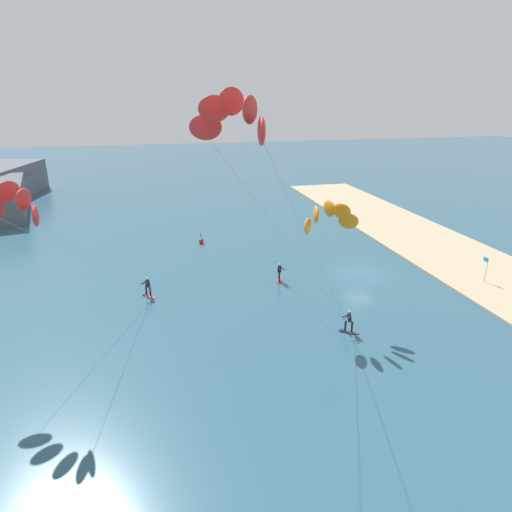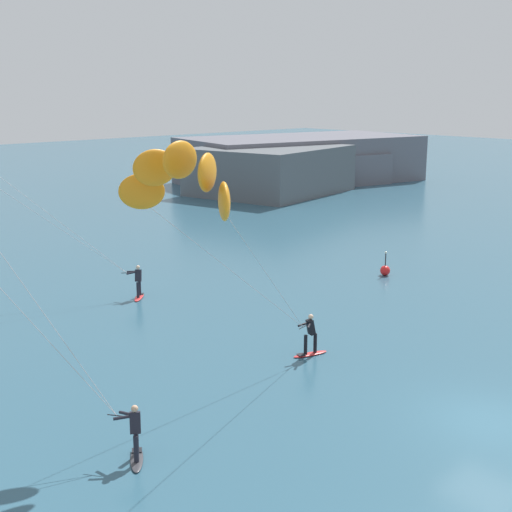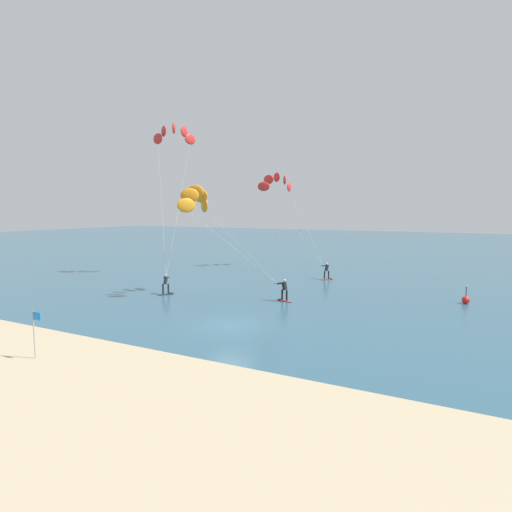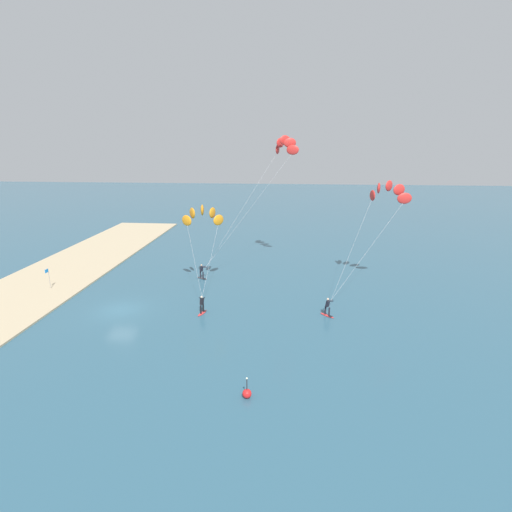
# 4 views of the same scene
# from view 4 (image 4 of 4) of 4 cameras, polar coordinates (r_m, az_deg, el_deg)

# --- Properties ---
(ground_plane) EXTENTS (240.00, 240.00, 0.00)m
(ground_plane) POSITION_cam_4_polar(r_m,az_deg,el_deg) (39.56, -18.58, -7.21)
(ground_plane) COLOR #2D566B
(sand_strip) EXTENTS (80.00, 10.70, 0.16)m
(sand_strip) POSITION_cam_4_polar(r_m,az_deg,el_deg) (45.23, -31.97, -5.85)
(sand_strip) COLOR tan
(sand_strip) RESTS_ON ground
(kitesurfer_nearshore) EXTENTS (8.66, 11.34, 15.67)m
(kitesurfer_nearshore) POSITION_cam_4_polar(r_m,az_deg,el_deg) (48.40, 3.52, 14.50)
(kitesurfer_nearshore) COLOR #333338
(kitesurfer_nearshore) RESTS_ON ground
(kitesurfer_mid_water) EXTENTS (8.83, 4.39, 8.77)m
(kitesurfer_mid_water) POSITION_cam_4_polar(r_m,az_deg,el_deg) (41.56, -7.55, 5.14)
(kitesurfer_mid_water) COLOR red
(kitesurfer_mid_water) RESTS_ON ground
(kitesurfer_far_out) EXTENTS (10.90, 9.10, 11.21)m
(kitesurfer_far_out) POSITION_cam_4_polar(r_m,az_deg,el_deg) (43.00, 17.83, 7.99)
(kitesurfer_far_out) COLOR red
(kitesurfer_far_out) RESTS_ON ground
(marker_buoy) EXTENTS (0.56, 0.56, 1.38)m
(marker_buoy) POSITION_cam_4_polar(r_m,az_deg,el_deg) (25.68, -1.28, -18.77)
(marker_buoy) COLOR red
(marker_buoy) RESTS_ON ground
(beach_flag) EXTENTS (0.57, 0.05, 2.20)m
(beach_flag) POSITION_cam_4_polar(r_m,az_deg,el_deg) (47.00, -27.26, -2.34)
(beach_flag) COLOR gray
(beach_flag) RESTS_ON sand_strip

